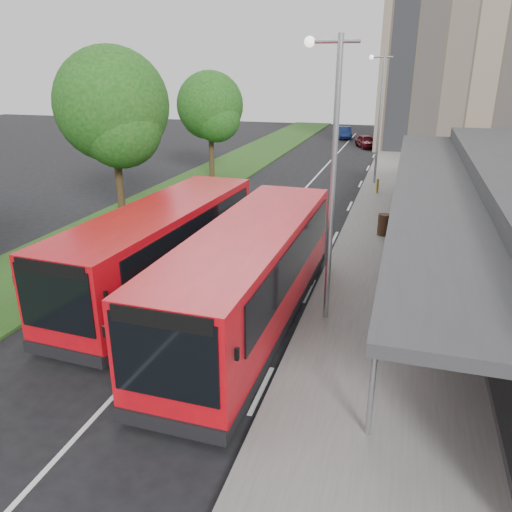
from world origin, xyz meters
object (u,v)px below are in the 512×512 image
Objects in this scene: bus_main at (250,276)px; bus_second at (162,249)px; bollard at (377,186)px; tree_far at (210,110)px; lamp_post_near at (331,168)px; litter_bin at (384,225)px; car_near at (366,141)px; car_far at (345,133)px; tree_mid at (113,113)px; lamp_post_far at (379,112)px.

bus_second is (-3.65, 1.56, -0.05)m from bus_main.
bus_main reaches higher than bus_second.
tree_far is at bearing 170.22° from bollard.
lamp_post_near is at bearing -3.64° from bus_second.
lamp_post_near is 9.72m from litter_bin.
litter_bin is 0.27× the size of car_near.
car_far is (6.28, 24.09, -4.04)m from tree_far.
tree_mid is 12.63m from bus_main.
tree_mid is 31.53m from car_near.
tree_mid reaches higher than lamp_post_far.
lamp_post_near is 9.31× the size of bollard.
car_near is (-1.97, 36.84, -4.11)m from lamp_post_near.
bus_second reaches higher than litter_bin.
lamp_post_far is 2.12× the size of car_far.
lamp_post_near is 17.56m from bollard.
car_near is (3.75, 36.16, -0.92)m from bus_second.
car_near is at bearing 72.90° from tree_mid.
bus_second is 10.90× the size of litter_bin.
lamp_post_near is at bearing -32.36° from tree_mid.
tree_far is 0.90× the size of lamp_post_far.
car_far reaches higher than car_near.
car_far is at bearing 94.45° from bus_main.
bus_second is 10.71m from litter_bin.
car_far reaches higher than litter_bin.
bollard is 19.93m from car_near.
lamp_post_far is (0.00, 20.00, 0.00)m from lamp_post_near.
tree_mid reaches higher than lamp_post_near.
lamp_post_far is 21.21m from bus_main.
bollard is at bearing -90.16° from car_far.
bus_main is at bearing -65.56° from tree_far.
tree_mid is 17.09m from lamp_post_far.
bollard is at bearing 88.44° from lamp_post_near.
tree_far reaches higher than bus_second.
bollard is at bearing 40.79° from tree_mid.
car_far is at bearing 92.00° from bus_second.
tree_mid reaches higher than litter_bin.
tree_mid is at bearing 139.64° from bus_main.
car_far is at bearing 100.12° from litter_bin.
lamp_post_far is (11.13, 0.95, 0.05)m from tree_far.
bus_main reaches higher than car_far.
litter_bin is at bearing 81.55° from lamp_post_near.
car_far is at bearing 80.13° from tree_mid.
tree_far is at bearing 109.58° from bus_second.
tree_far is at bearing 90.00° from tree_mid.
tree_mid is 9.20m from bus_second.
car_near reaches higher than bollard.
bus_second is (5.41, -18.37, -3.14)m from tree_far.
bus_second is at bearing -73.60° from tree_far.
litter_bin is (12.42, 1.67, -4.75)m from tree_mid.
lamp_post_far reaches higher than car_far.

